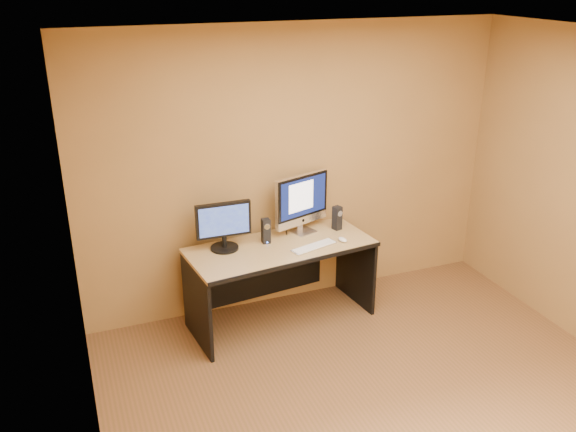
% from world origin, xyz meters
% --- Properties ---
extents(floor, '(4.00, 4.00, 0.00)m').
position_xyz_m(floor, '(0.00, 0.00, 0.00)').
color(floor, brown).
rests_on(floor, ground).
extents(walls, '(4.00, 4.00, 2.60)m').
position_xyz_m(walls, '(0.00, 0.00, 1.30)').
color(walls, olive).
rests_on(walls, ground).
extents(ceiling, '(4.00, 4.00, 0.00)m').
position_xyz_m(ceiling, '(0.00, 0.00, 2.60)').
color(ceiling, white).
rests_on(ceiling, walls).
extents(desk, '(1.69, 0.89, 0.75)m').
position_xyz_m(desk, '(-0.30, 1.60, 0.38)').
color(desk, tan).
rests_on(desk, ground).
extents(imac, '(0.62, 0.38, 0.56)m').
position_xyz_m(imac, '(-0.00, 1.80, 1.03)').
color(imac, silver).
rests_on(imac, desk).
extents(second_monitor, '(0.49, 0.25, 0.43)m').
position_xyz_m(second_monitor, '(-0.78, 1.72, 0.96)').
color(second_monitor, black).
rests_on(second_monitor, desk).
extents(speaker_left, '(0.07, 0.07, 0.22)m').
position_xyz_m(speaker_left, '(-0.40, 1.72, 0.86)').
color(speaker_left, black).
rests_on(speaker_left, desk).
extents(speaker_right, '(0.09, 0.09, 0.22)m').
position_xyz_m(speaker_right, '(0.32, 1.76, 0.86)').
color(speaker_right, black).
rests_on(speaker_right, desk).
extents(keyboard, '(0.45, 0.23, 0.02)m').
position_xyz_m(keyboard, '(-0.04, 1.46, 0.76)').
color(keyboard, silver).
rests_on(keyboard, desk).
extents(mouse, '(0.07, 0.11, 0.04)m').
position_xyz_m(mouse, '(0.24, 1.49, 0.77)').
color(mouse, white).
rests_on(mouse, desk).
extents(cable_a, '(0.07, 0.22, 0.01)m').
position_xyz_m(cable_a, '(0.06, 1.90, 0.75)').
color(cable_a, black).
rests_on(cable_a, desk).
extents(cable_b, '(0.06, 0.18, 0.01)m').
position_xyz_m(cable_b, '(-0.14, 1.89, 0.75)').
color(cable_b, black).
rests_on(cable_b, desk).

